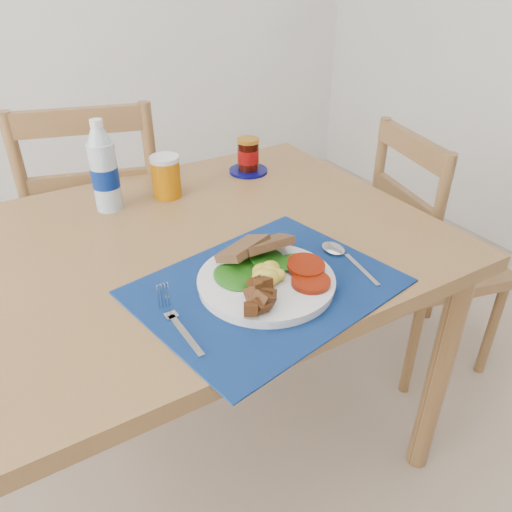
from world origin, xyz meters
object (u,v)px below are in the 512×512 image
Objects in this scene: chair_far at (98,209)px; breakfast_plate at (265,280)px; jam_on_saucer at (248,158)px; chair_end at (426,229)px; water_bottle at (104,171)px; juice_glass at (166,178)px.

breakfast_plate is (0.12, -0.87, 0.18)m from chair_far.
chair_end is at bearing -31.01° from jam_on_saucer.
chair_far is at bearing 141.74° from jam_on_saucer.
chair_end is 4.47× the size of water_bottle.
chair_far is 1.10m from chair_end.
chair_end reaches higher than juice_glass.
water_bottle is 2.02× the size of jam_on_saucer.
chair_far reaches higher than jam_on_saucer.
water_bottle is (-0.16, 0.53, 0.08)m from breakfast_plate.
water_bottle is at bearing 177.88° from juice_glass.
breakfast_plate is 2.53× the size of juice_glass.
chair_end is at bearing 5.29° from breakfast_plate.
breakfast_plate is at bearing 121.60° from chair_end.
chair_far reaches higher than breakfast_plate.
chair_end is 1.03m from water_bottle.
breakfast_plate is 0.63m from jam_on_saucer.
chair_end reaches higher than breakfast_plate.
chair_far reaches higher than juice_glass.
jam_on_saucer is (0.40, -0.32, 0.21)m from chair_far.
jam_on_saucer is at bearing 3.58° from water_bottle.
chair_end is 0.87m from juice_glass.
chair_far is at bearing 109.25° from juice_glass.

